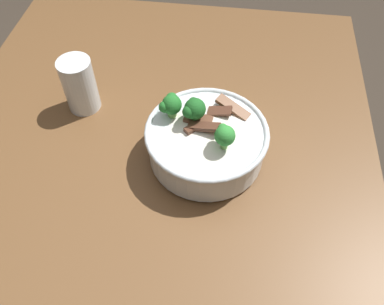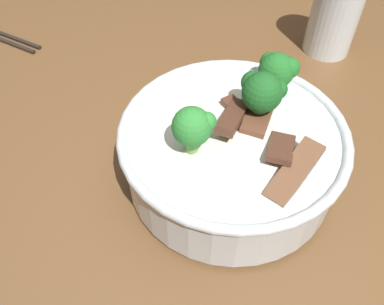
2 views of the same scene
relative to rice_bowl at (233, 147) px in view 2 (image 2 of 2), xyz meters
name	(u,v)px [view 2 (image 2 of 2)]	position (x,y,z in m)	size (l,w,h in m)	color
dining_table	(201,149)	(-0.06, 0.12, -0.15)	(1.33, 1.01, 0.82)	brown
rice_bowl	(233,147)	(0.00, 0.00, 0.00)	(0.26, 0.26, 0.15)	silver
drinking_glass	(334,17)	(0.12, 0.31, 0.00)	(0.08, 0.08, 0.14)	white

